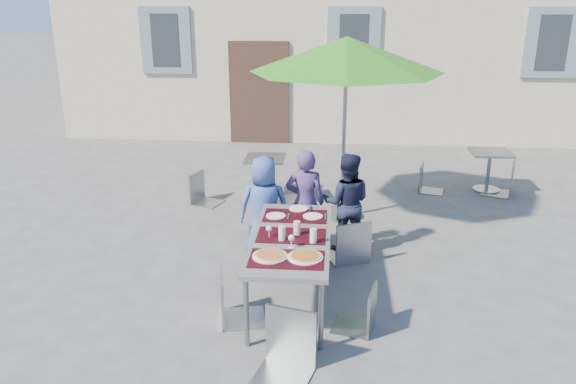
# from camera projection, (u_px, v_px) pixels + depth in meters

# --- Properties ---
(ground) EXTENTS (90.00, 90.00, 0.00)m
(ground) POSITION_uv_depth(u_px,v_px,m) (364.00, 337.00, 5.36)
(ground) COLOR #4A494C
(ground) RESTS_ON ground
(dining_table) EXTENTS (0.80, 1.85, 0.76)m
(dining_table) POSITION_uv_depth(u_px,v_px,m) (291.00, 241.00, 5.79)
(dining_table) COLOR #444448
(dining_table) RESTS_ON ground
(pizza_near_left) EXTENTS (0.34, 0.34, 0.03)m
(pizza_near_left) POSITION_uv_depth(u_px,v_px,m) (270.00, 255.00, 5.29)
(pizza_near_left) COLOR white
(pizza_near_left) RESTS_ON dining_table
(pizza_near_right) EXTENTS (0.34, 0.34, 0.03)m
(pizza_near_right) POSITION_uv_depth(u_px,v_px,m) (305.00, 256.00, 5.27)
(pizza_near_right) COLOR white
(pizza_near_right) RESTS_ON dining_table
(glassware) EXTENTS (0.52, 0.37, 0.15)m
(glassware) POSITION_uv_depth(u_px,v_px,m) (294.00, 233.00, 5.65)
(glassware) COLOR silver
(glassware) RESTS_ON dining_table
(place_settings) EXTENTS (0.67, 0.47, 0.01)m
(place_settings) POSITION_uv_depth(u_px,v_px,m) (296.00, 213.00, 6.34)
(place_settings) COLOR white
(place_settings) RESTS_ON dining_table
(child_0) EXTENTS (0.64, 0.43, 1.29)m
(child_0) POSITION_uv_depth(u_px,v_px,m) (264.00, 207.00, 6.85)
(child_0) COLOR #375499
(child_0) RESTS_ON ground
(child_1) EXTENTS (0.49, 0.32, 1.34)m
(child_1) POSITION_uv_depth(u_px,v_px,m) (305.00, 202.00, 6.94)
(child_1) COLOR #473267
(child_1) RESTS_ON ground
(child_2) EXTENTS (0.63, 0.38, 1.28)m
(child_2) POSITION_uv_depth(u_px,v_px,m) (347.00, 203.00, 7.01)
(child_2) COLOR #181C34
(child_2) RESTS_ON ground
(chair_0) EXTENTS (0.38, 0.38, 0.84)m
(chair_0) POSITION_uv_depth(u_px,v_px,m) (265.00, 219.00, 6.90)
(chair_0) COLOR #8E9499
(chair_0) RESTS_ON ground
(chair_1) EXTENTS (0.55, 0.55, 1.00)m
(chair_1) POSITION_uv_depth(u_px,v_px,m) (289.00, 219.00, 6.63)
(chair_1) COLOR gray
(chair_1) RESTS_ON ground
(chair_2) EXTENTS (0.60, 0.60, 1.03)m
(chair_2) POSITION_uv_depth(u_px,v_px,m) (351.00, 216.00, 6.70)
(chair_2) COLOR #8E9499
(chair_2) RESTS_ON ground
(chair_3) EXTENTS (0.52, 0.51, 0.97)m
(chair_3) POSITION_uv_depth(u_px,v_px,m) (232.00, 269.00, 5.46)
(chair_3) COLOR #8F959A
(chair_3) RESTS_ON ground
(chair_4) EXTENTS (0.46, 0.46, 0.86)m
(chair_4) POSITION_uv_depth(u_px,v_px,m) (364.00, 284.00, 5.33)
(chair_4) COLOR gray
(chair_4) RESTS_ON ground
(chair_5) EXTENTS (0.57, 0.58, 1.05)m
(chair_5) POSITION_uv_depth(u_px,v_px,m) (286.00, 308.00, 4.68)
(chair_5) COLOR #92999D
(chair_5) RESTS_ON ground
(patio_umbrella) EXTENTS (2.66, 2.66, 2.58)m
(patio_umbrella) POSITION_uv_depth(u_px,v_px,m) (347.00, 56.00, 7.53)
(patio_umbrella) COLOR #96999D
(patio_umbrella) RESTS_ON ground
(cafe_table_0) EXTENTS (0.62, 0.62, 0.67)m
(cafe_table_0) POSITION_uv_depth(u_px,v_px,m) (265.00, 172.00, 8.99)
(cafe_table_0) COLOR #96999D
(cafe_table_0) RESTS_ON ground
(bg_chair_l_0) EXTENTS (0.52, 0.52, 0.92)m
(bg_chair_l_0) POSITION_uv_depth(u_px,v_px,m) (201.00, 170.00, 8.70)
(bg_chair_l_0) COLOR gray
(bg_chair_l_0) RESTS_ON ground
(bg_chair_r_0) EXTENTS (0.55, 0.54, 1.03)m
(bg_chair_r_0) POSITION_uv_depth(u_px,v_px,m) (294.00, 163.00, 8.80)
(bg_chair_r_0) COLOR gray
(bg_chair_r_0) RESTS_ON ground
(cafe_table_1) EXTENTS (0.64, 0.64, 0.68)m
(cafe_table_1) POSITION_uv_depth(u_px,v_px,m) (489.00, 165.00, 9.27)
(cafe_table_1) COLOR #96999D
(cafe_table_1) RESTS_ON ground
(bg_chair_l_1) EXTENTS (0.47, 0.46, 0.85)m
(bg_chair_l_1) POSITION_uv_depth(u_px,v_px,m) (428.00, 163.00, 9.24)
(bg_chair_l_1) COLOR gray
(bg_chair_l_1) RESTS_ON ground
(bg_chair_r_1) EXTENTS (0.57, 0.57, 1.02)m
(bg_chair_r_1) POSITION_uv_depth(u_px,v_px,m) (508.00, 159.00, 9.04)
(bg_chair_r_1) COLOR gray
(bg_chair_r_1) RESTS_ON ground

